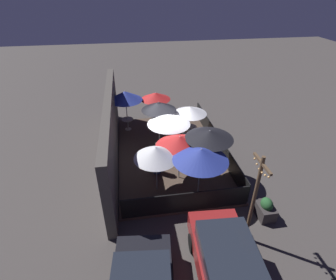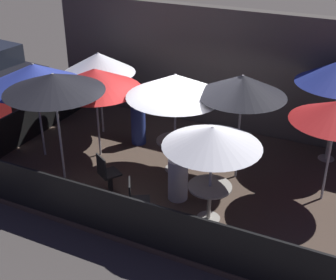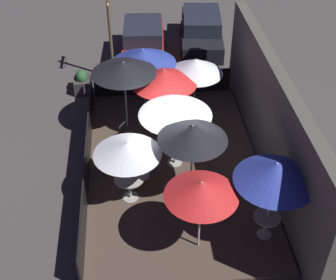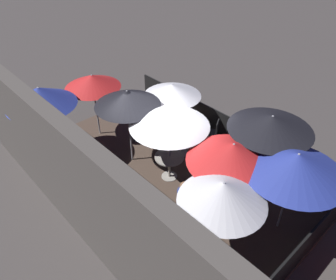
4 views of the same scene
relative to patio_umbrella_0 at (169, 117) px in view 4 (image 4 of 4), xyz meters
name	(u,v)px [view 4 (image 4 of 4)]	position (x,y,z in m)	size (l,w,h in m)	color
ground_plane	(167,176)	(0.15, -0.05, -2.20)	(60.00, 60.00, 0.00)	#423D3A
patio_deck	(167,175)	(0.15, -0.05, -2.14)	(8.54, 5.33, 0.12)	#47382D
building_wall	(72,181)	(0.15, 2.85, -0.54)	(10.14, 0.36, 3.33)	#4C4742
fence_front	(224,127)	(0.15, -2.67, -1.61)	(8.34, 0.05, 0.95)	black
fence_side_left	(299,254)	(-4.07, -0.05, -1.61)	(0.05, 5.13, 0.95)	black
patio_umbrella_0	(169,117)	(0.00, 0.00, 0.00)	(2.15, 2.15, 2.34)	#B2B2B7
patio_umbrella_1	(40,96)	(3.11, 2.06, 0.13)	(1.99, 1.99, 2.49)	#B2B2B7
patio_umbrella_2	(172,90)	(1.41, -1.42, -0.26)	(1.85, 1.85, 2.02)	#B2B2B7
patio_umbrella_3	(127,98)	(1.38, 0.32, 0.12)	(1.89, 1.89, 2.43)	#B2B2B7
patio_umbrella_4	(296,164)	(-3.19, -0.76, -0.01)	(2.26, 2.26, 2.34)	#B2B2B7
patio_umbrella_5	(223,192)	(-2.59, 0.95, -0.14)	(1.86, 1.86, 2.20)	#B2B2B7
patio_umbrella_6	(92,81)	(3.30, 0.27, -0.07)	(1.79, 1.79, 2.23)	#B2B2B7
patio_umbrella_7	(233,153)	(-1.96, -0.16, -0.11)	(2.15, 2.15, 2.22)	#B2B2B7
patio_umbrella_8	(271,123)	(-2.09, -1.43, 0.21)	(2.11, 2.11, 2.49)	#B2B2B7
dining_table_0	(169,161)	(0.00, 0.00, -1.47)	(0.85, 0.85, 0.77)	#9E998E
dining_table_1	(52,144)	(3.11, 2.06, -1.54)	(0.70, 0.70, 0.70)	#9E998E
dining_table_2	(172,122)	(1.41, -1.42, -1.48)	(0.85, 0.85, 0.77)	#9E998E
patio_chair_0	(226,156)	(-0.90, -1.49, -1.60)	(0.55, 0.55, 0.90)	black
patio_chair_1	(213,132)	(0.18, -2.14, -1.57)	(0.55, 0.55, 0.93)	black
patron_0	(184,203)	(-1.41, 0.80, -1.51)	(0.51, 0.51, 1.26)	navy
patron_1	(181,141)	(0.56, -1.03, -1.60)	(0.54, 0.54, 1.12)	silver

